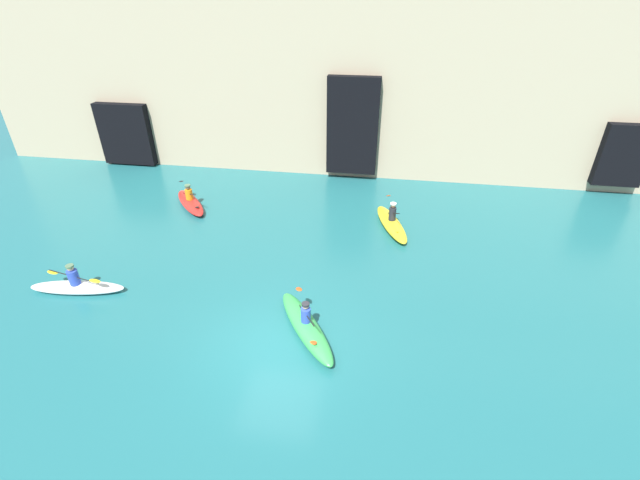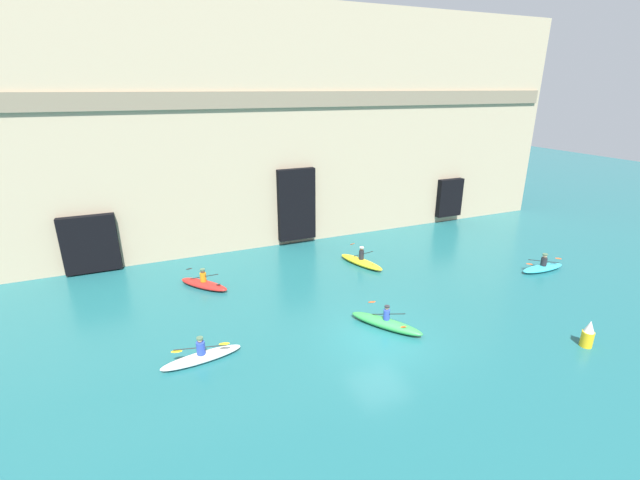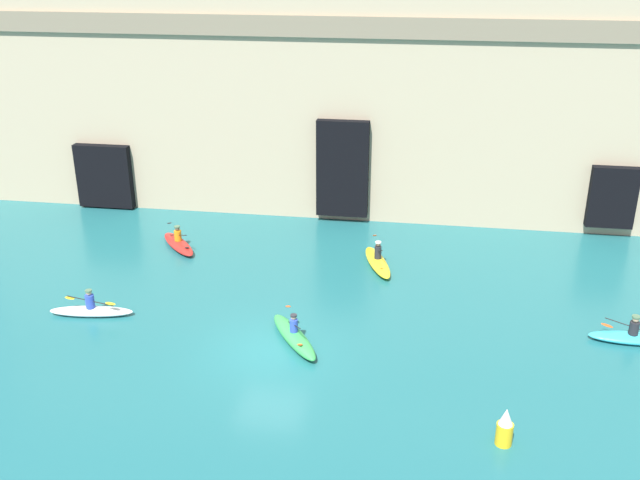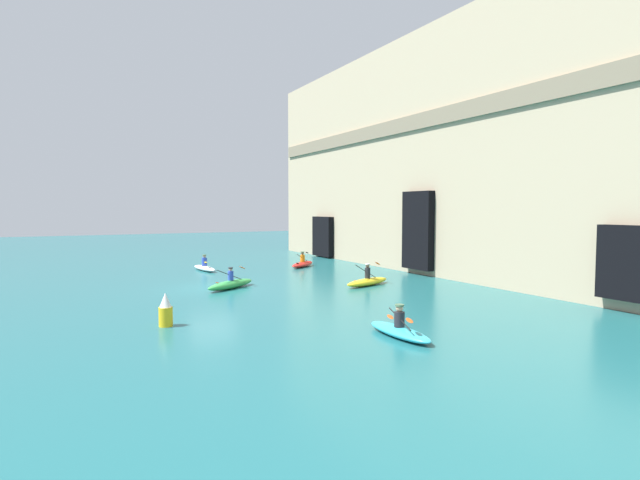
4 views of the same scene
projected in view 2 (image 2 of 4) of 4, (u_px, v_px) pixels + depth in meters
The scene contains 8 objects.
ground_plane at pixel (380, 339), 18.67m from camera, with size 120.00×120.00×0.00m, color #1E6066.
cliff_bluff at pixel (285, 127), 30.65m from camera, with size 42.05×6.72×15.46m.
kayak_green at pixel (386, 323), 19.50m from camera, with size 2.54×3.32×1.13m.
kayak_yellow at pixel (361, 261), 26.41m from camera, with size 1.81×3.41×1.26m.
kayak_white at pixel (202, 356), 17.13m from camera, with size 3.31×1.10×1.09m.
kayak_cyan at pixel (543, 267), 25.64m from camera, with size 3.06×0.83×1.07m.
kayak_red at pixel (204, 284), 23.44m from camera, with size 2.61×2.89×1.11m.
marker_buoy at pixel (588, 335), 18.01m from camera, with size 0.49×0.49×1.21m.
Camera 2 is at (-8.77, -13.78, 10.38)m, focal length 24.00 mm.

